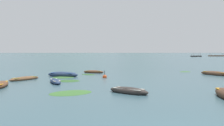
{
  "coord_description": "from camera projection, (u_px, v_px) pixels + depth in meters",
  "views": [
    {
      "loc": [
        -2.43,
        -7.38,
        3.02
      ],
      "look_at": [
        -1.72,
        41.73,
        0.78
      ],
      "focal_mm": 38.4,
      "sensor_mm": 36.0,
      "label": 1
    }
  ],
  "objects": [
    {
      "name": "ground_plane",
      "position": [
        109.0,
        53.0,
        1505.83
      ],
      "size": [
        6000.0,
        6000.0,
        0.0
      ],
      "primitive_type": "plane",
      "color": "#385660"
    },
    {
      "name": "mountain_2",
      "position": [
        67.0,
        29.0,
        2245.29
      ],
      "size": [
        1273.77,
        1273.77,
        442.24
      ],
      "primitive_type": "cone",
      "color": "slate",
      "rests_on": "ground"
    },
    {
      "name": "mountain_3",
      "position": [
        138.0,
        37.0,
        2307.08
      ],
      "size": [
        916.15,
        916.15,
        292.81
      ],
      "primitive_type": "cone",
      "color": "#56665B",
      "rests_on": "ground"
    },
    {
      "name": "rowboat_0",
      "position": [
        0.0,
        85.0,
        20.78
      ],
      "size": [
        1.95,
        4.0,
        0.58
      ],
      "color": "brown",
      "rests_on": "ground"
    },
    {
      "name": "rowboat_2",
      "position": [
        129.0,
        91.0,
        17.62
      ],
      "size": [
        3.25,
        2.89,
        0.56
      ],
      "color": "#2D2826",
      "rests_on": "ground"
    },
    {
      "name": "rowboat_3",
      "position": [
        215.0,
        74.0,
        31.43
      ],
      "size": [
        3.25,
        4.44,
        0.65
      ],
      "color": "#4C3323",
      "rests_on": "ground"
    },
    {
      "name": "rowboat_5",
      "position": [
        24.0,
        79.0,
        25.98
      ],
      "size": [
        2.88,
        3.75,
        0.46
      ],
      "color": "brown",
      "rests_on": "ground"
    },
    {
      "name": "rowboat_6",
      "position": [
        55.0,
        81.0,
        23.43
      ],
      "size": [
        2.08,
        3.6,
        0.5
      ],
      "color": "navy",
      "rests_on": "ground"
    },
    {
      "name": "rowboat_9",
      "position": [
        94.0,
        72.0,
        34.68
      ],
      "size": [
        3.22,
        1.82,
        0.49
      ],
      "color": "brown",
      "rests_on": "ground"
    },
    {
      "name": "rowboat_10",
      "position": [
        63.0,
        75.0,
        29.72
      ],
      "size": [
        4.31,
        2.61,
        0.74
      ],
      "color": "navy",
      "rests_on": "ground"
    },
    {
      "name": "ferry_0",
      "position": [
        196.0,
        56.0,
        155.04
      ],
      "size": [
        7.52,
        5.08,
        2.54
      ],
      "color": "#2D2826",
      "rests_on": "ground"
    },
    {
      "name": "ferry_1",
      "position": [
        217.0,
        56.0,
        170.36
      ],
      "size": [
        11.2,
        5.33,
        2.54
      ],
      "color": "brown",
      "rests_on": "ground"
    },
    {
      "name": "mooring_buoy",
      "position": [
        105.0,
        77.0,
        28.09
      ],
      "size": [
        0.52,
        0.52,
        1.02
      ],
      "color": "#DB4C1E",
      "rests_on": "ground"
    },
    {
      "name": "weed_patch_1",
      "position": [
        89.0,
        75.0,
        32.07
      ],
      "size": [
        2.45,
        2.29,
        0.14
      ],
      "primitive_type": "ellipsoid",
      "rotation": [
        0.0,
        0.0,
        2.49
      ],
      "color": "#2D5628",
      "rests_on": "ground"
    },
    {
      "name": "weed_patch_2",
      "position": [
        71.0,
        93.0,
        17.69
      ],
      "size": [
        4.05,
        3.81,
        0.14
      ],
      "primitive_type": "ellipsoid",
      "rotation": [
        0.0,
        0.0,
        0.59
      ],
      "color": "#38662D",
      "rests_on": "ground"
    },
    {
      "name": "weed_patch_3",
      "position": [
        69.0,
        81.0,
        25.02
      ],
      "size": [
        2.84,
        2.9,
        0.14
      ],
      "primitive_type": "ellipsoid",
      "rotation": [
        0.0,
        0.0,
        1.91
      ],
      "color": "#2D5628",
      "rests_on": "ground"
    },
    {
      "name": "weed_patch_4",
      "position": [
        185.0,
        72.0,
        36.64
      ],
      "size": [
        2.03,
        1.71,
        0.14
      ],
      "primitive_type": "ellipsoid",
      "rotation": [
        0.0,
        0.0,
        1.86
      ],
      "color": "#38662D",
      "rests_on": "ground"
    },
    {
      "name": "weed_patch_5",
      "position": [
        63.0,
        77.0,
        28.52
      ],
      "size": [
        3.05,
        3.01,
        0.14
      ],
      "primitive_type": "ellipsoid",
      "rotation": [
        0.0,
        0.0,
        2.92
      ],
      "color": "#2D5628",
      "rests_on": "ground"
    }
  ]
}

